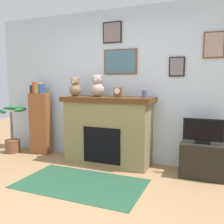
{
  "coord_description": "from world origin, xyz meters",
  "views": [
    {
      "loc": [
        1.43,
        -2.08,
        1.37
      ],
      "look_at": [
        -0.12,
        1.68,
        0.88
      ],
      "focal_mm": 39.83,
      "sensor_mm": 36.0,
      "label": 1
    }
  ],
  "objects": [
    {
      "name": "potted_plant",
      "position": [
        -2.18,
        1.58,
        0.35
      ],
      "size": [
        0.57,
        0.57,
        0.9
      ],
      "color": "brown",
      "rests_on": "ground_plane"
    },
    {
      "name": "teddy_bear_brown",
      "position": [
        -0.37,
        1.66,
        1.29
      ],
      "size": [
        0.23,
        0.23,
        0.37
      ],
      "color": "#A99389",
      "rests_on": "fireplace"
    },
    {
      "name": "back_wall",
      "position": [
        0.0,
        2.0,
        1.3
      ],
      "size": [
        5.2,
        0.15,
        2.6
      ],
      "color": "silver",
      "rests_on": "ground_plane"
    },
    {
      "name": "ground_plane",
      "position": [
        0.0,
        0.0,
        0.0
      ],
      "size": [
        12.0,
        12.0,
        0.0
      ],
      "primitive_type": "plane",
      "color": "#9C764E"
    },
    {
      "name": "television",
      "position": [
        1.31,
        1.64,
        0.67
      ],
      "size": [
        0.56,
        0.14,
        0.36
      ],
      "color": "black",
      "rests_on": "tv_stand"
    },
    {
      "name": "fireplace",
      "position": [
        -0.19,
        1.68,
        0.57
      ],
      "size": [
        1.53,
        0.57,
        1.13
      ],
      "color": "olive",
      "rests_on": "ground_plane"
    },
    {
      "name": "bookshelf",
      "position": [
        -1.64,
        1.74,
        0.62
      ],
      "size": [
        0.4,
        0.16,
        1.37
      ],
      "color": "brown",
      "rests_on": "ground_plane"
    },
    {
      "name": "teddy_bear_grey",
      "position": [
        -0.8,
        1.66,
        1.28
      ],
      "size": [
        0.2,
        0.2,
        0.33
      ],
      "color": "#866446",
      "rests_on": "fireplace"
    },
    {
      "name": "area_rug",
      "position": [
        -0.19,
        0.75,
        0.0
      ],
      "size": [
        1.7,
        0.99,
        0.01
      ],
      "primitive_type": "cube",
      "color": "#224C34",
      "rests_on": "ground_plane"
    },
    {
      "name": "tv_stand",
      "position": [
        1.31,
        1.64,
        0.25
      ],
      "size": [
        0.61,
        0.4,
        0.5
      ],
      "primitive_type": "cube",
      "color": "black",
      "rests_on": "ground_plane"
    },
    {
      "name": "mantel_clock",
      "position": [
        -0.01,
        1.66,
        1.21
      ],
      "size": [
        0.12,
        0.09,
        0.16
      ],
      "color": "brown",
      "rests_on": "fireplace"
    },
    {
      "name": "candle_jar",
      "position": [
        0.43,
        1.66,
        1.19
      ],
      "size": [
        0.09,
        0.09,
        0.12
      ],
      "primitive_type": "cylinder",
      "color": "#4C517A",
      "rests_on": "fireplace"
    }
  ]
}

